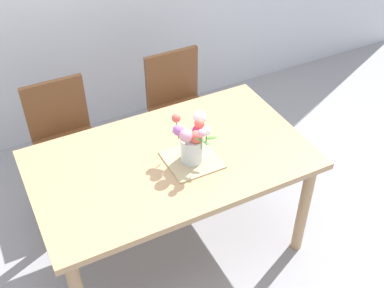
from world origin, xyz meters
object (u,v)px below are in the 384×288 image
(dining_table, at_px, (171,169))
(chair_left, at_px, (64,136))
(chair_right, at_px, (179,103))
(flower_vase, at_px, (193,140))

(dining_table, xyz_separation_m, chair_left, (-0.44, 0.81, -0.16))
(chair_right, distance_m, flower_vase, 1.03)
(flower_vase, bearing_deg, chair_left, 121.45)
(chair_left, xyz_separation_m, chair_right, (0.88, 0.00, 0.00))
(chair_left, bearing_deg, flower_vase, 121.45)
(chair_left, relative_size, flower_vase, 3.26)
(chair_left, bearing_deg, chair_right, -180.00)
(dining_table, distance_m, chair_left, 0.94)
(dining_table, xyz_separation_m, chair_right, (0.44, 0.81, -0.16))
(chair_right, bearing_deg, chair_left, 0.00)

